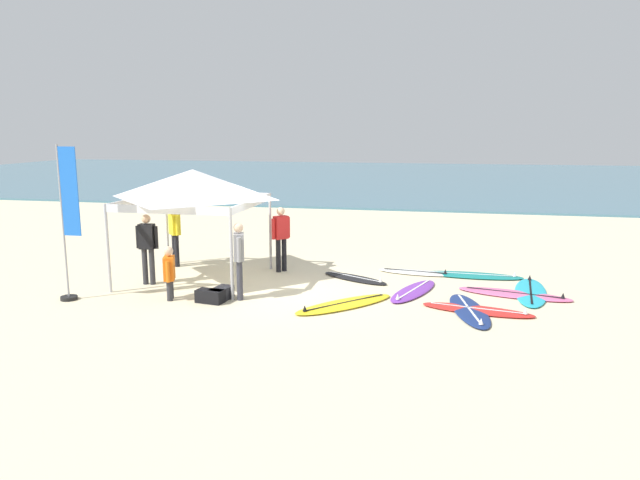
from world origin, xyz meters
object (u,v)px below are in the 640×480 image
(canopy_tent, at_px, (193,184))
(person_red, at_px, (281,235))
(surfboard_yellow, at_px, (344,304))
(surfboard_purple, at_px, (413,291))
(surfboard_cyan, at_px, (531,292))
(person_black, at_px, (147,244))
(gear_bag_near_tent, at_px, (221,294))
(surfboard_red, at_px, (478,310))
(surfboard_teal, at_px, (472,275))
(gear_bag_by_pole, at_px, (210,296))
(person_yellow, at_px, (175,231))
(surfboard_black, at_px, (355,278))
(surfboard_navy, at_px, (469,310))
(person_orange, at_px, (169,271))
(banner_flag, at_px, (68,230))
(person_grey, at_px, (239,255))
(surfboard_pink, at_px, (514,294))
(surfboard_white, at_px, (415,272))

(canopy_tent, height_order, person_red, canopy_tent)
(surfboard_yellow, xyz_separation_m, surfboard_purple, (1.39, 1.34, 0.00))
(person_red, bearing_deg, surfboard_cyan, -8.13)
(person_black, height_order, gear_bag_near_tent, person_black)
(person_black, bearing_deg, surfboard_red, -4.58)
(canopy_tent, bearing_deg, surfboard_red, -10.58)
(surfboard_purple, height_order, surfboard_teal, same)
(surfboard_teal, relative_size, gear_bag_by_pole, 4.31)
(surfboard_yellow, distance_m, person_yellow, 5.89)
(surfboard_black, distance_m, surfboard_navy, 3.45)
(surfboard_yellow, bearing_deg, person_yellow, 152.17)
(surfboard_red, xyz_separation_m, person_orange, (-6.61, -0.49, 0.62))
(surfboard_cyan, xyz_separation_m, gear_bag_near_tent, (-6.75, -1.95, 0.10))
(surfboard_teal, bearing_deg, surfboard_cyan, -47.04)
(surfboard_teal, height_order, banner_flag, banner_flag)
(surfboard_black, bearing_deg, surfboard_red, -36.04)
(canopy_tent, distance_m, gear_bag_by_pole, 3.06)
(surfboard_red, height_order, person_orange, person_orange)
(surfboard_red, relative_size, person_grey, 1.38)
(surfboard_cyan, bearing_deg, person_red, 171.87)
(surfboard_black, distance_m, surfboard_teal, 3.01)
(person_black, relative_size, person_orange, 1.43)
(canopy_tent, height_order, surfboard_pink, canopy_tent)
(surfboard_black, relative_size, gear_bag_by_pole, 3.18)
(surfboard_purple, distance_m, person_grey, 4.07)
(person_grey, bearing_deg, person_black, 163.89)
(surfboard_white, distance_m, person_grey, 4.93)
(surfboard_navy, xyz_separation_m, banner_flag, (-8.51, -0.89, 1.54))
(surfboard_white, xyz_separation_m, surfboard_purple, (0.05, -1.83, -0.00))
(gear_bag_near_tent, bearing_deg, surfboard_yellow, 2.72)
(surfboard_yellow, distance_m, surfboard_red, 2.78)
(surfboard_pink, xyz_separation_m, person_black, (-8.57, -0.78, 0.95))
(surfboard_navy, bearing_deg, person_black, 174.77)
(gear_bag_near_tent, bearing_deg, person_black, 157.51)
(person_black, distance_m, person_orange, 1.59)
(surfboard_yellow, xyz_separation_m, person_red, (-2.14, 2.70, 0.95))
(surfboard_yellow, height_order, surfboard_white, same)
(gear_bag_by_pole, bearing_deg, person_grey, 35.50)
(person_orange, xyz_separation_m, banner_flag, (-2.08, -0.48, 0.92))
(surfboard_purple, height_order, surfboard_navy, same)
(surfboard_red, distance_m, person_red, 5.61)
(surfboard_yellow, distance_m, surfboard_purple, 1.93)
(surfboard_cyan, height_order, person_yellow, person_yellow)
(person_grey, bearing_deg, surfboard_red, 1.43)
(surfboard_black, bearing_deg, surfboard_navy, -38.74)
(person_red, distance_m, person_orange, 3.49)
(surfboard_cyan, distance_m, person_yellow, 9.25)
(person_red, bearing_deg, gear_bag_by_pole, -103.90)
(surfboard_red, distance_m, surfboard_navy, 0.19)
(canopy_tent, relative_size, person_black, 1.81)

